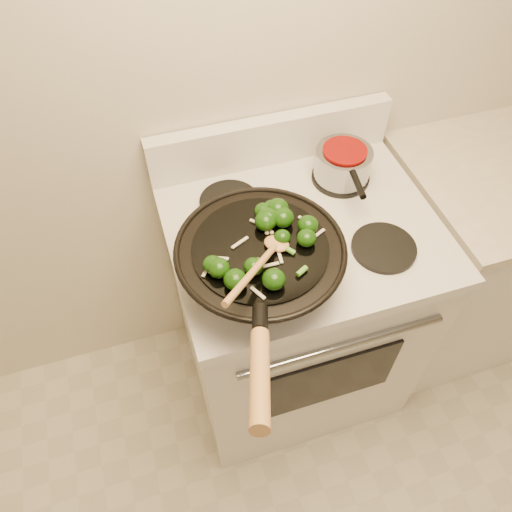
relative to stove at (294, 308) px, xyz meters
name	(u,v)px	position (x,y,z in m)	size (l,w,h in m)	color
stove	(294,308)	(0.00, 0.00, 0.00)	(0.78, 0.67, 1.08)	white
counter_unit	(495,250)	(0.86, 0.03, -0.01)	(0.89, 0.62, 0.91)	white
wok	(260,263)	(-0.18, -0.16, 0.53)	(0.42, 0.69, 0.26)	black
stirfry	(267,238)	(-0.16, -0.15, 0.61)	(0.33, 0.27, 0.05)	#123708
wooden_spoon	(263,259)	(-0.19, -0.22, 0.62)	(0.22, 0.23, 0.10)	#B48047
saucepan	(343,163)	(0.18, 0.15, 0.51)	(0.17, 0.28, 0.10)	gray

